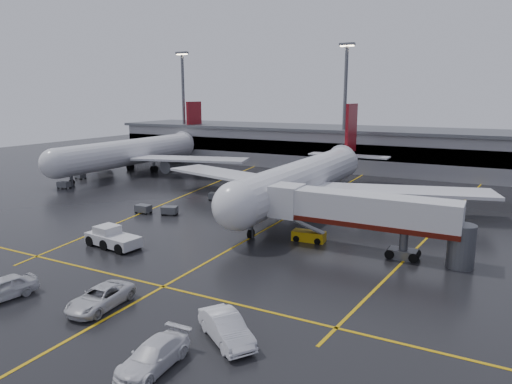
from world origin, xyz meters
The scene contains 22 objects.
ground centered at (0.00, 0.00, 0.00)m, with size 220.00×220.00×0.00m, color black.
apron_line_centre centered at (0.00, 0.00, 0.01)m, with size 0.25×90.00×0.02m, color gold.
apron_line_stop centered at (0.00, -22.00, 0.01)m, with size 60.00×0.25×0.02m, color gold.
apron_line_left centered at (-20.00, 10.00, 0.01)m, with size 0.25×70.00×0.02m, color gold.
apron_line_right centered at (18.00, 10.00, 0.01)m, with size 0.25×70.00×0.02m, color gold.
terminal centered at (0.00, 47.93, 4.32)m, with size 122.00×19.00×8.60m.
light_mast_left centered at (-45.00, 42.00, 14.47)m, with size 3.00×1.20×25.45m.
light_mast_mid centered at (-5.00, 42.00, 14.47)m, with size 3.00×1.20×25.45m.
main_airliner centered at (0.00, 9.70, 4.21)m, with size 48.80×45.60×14.10m.
second_airliner centered at (-42.00, 21.70, 4.21)m, with size 48.80×45.60×14.10m.
jet_bridge centered at (11.87, -6.00, 3.93)m, with size 19.90×3.40×6.05m.
pushback_tractor centered at (-11.16, -16.37, 0.88)m, with size 6.40×3.29×2.20m.
belt_loader centered at (6.05, -5.13, 0.55)m, with size 3.61×1.88×2.22m.
service_van_a centered at (-1.65, -27.10, 0.77)m, with size 2.55×5.53×1.54m, color silver.
service_van_b centered at (6.86, -31.29, 0.76)m, with size 2.14×5.27×1.53m, color white.
service_van_c centered at (8.95, -26.79, 0.88)m, with size 1.86×5.32×1.75m, color white.
service_van_d centered at (-9.33, -29.62, 0.88)m, with size 2.07×5.16×1.76m, color silver.
baggage_cart_a centered at (-14.14, -3.24, 0.63)m, with size 2.32×1.89×1.12m.
baggage_cart_b centered at (-17.78, -4.16, 0.63)m, with size 2.02×1.33×1.12m.
baggage_cart_c centered at (-13.47, 6.89, 0.63)m, with size 2.27×1.78×1.12m.
baggage_cart_d centered at (-45.94, 10.39, 0.63)m, with size 2.21×1.65×1.12m.
baggage_cart_e centered at (-41.06, 2.59, 0.63)m, with size 2.19×1.62×1.12m.
Camera 1 is at (23.06, -49.47, 15.23)m, focal length 32.25 mm.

